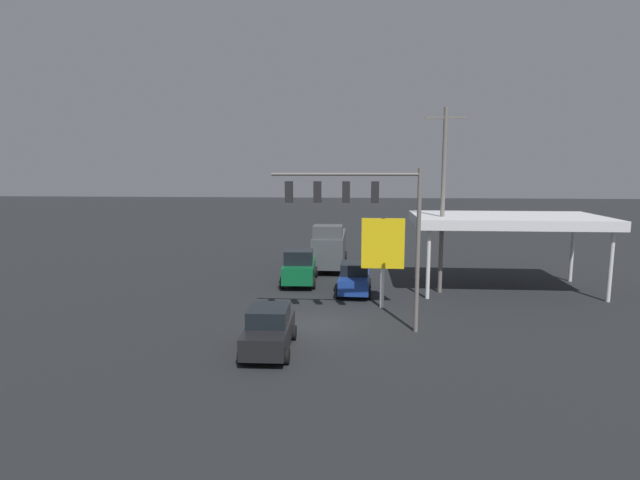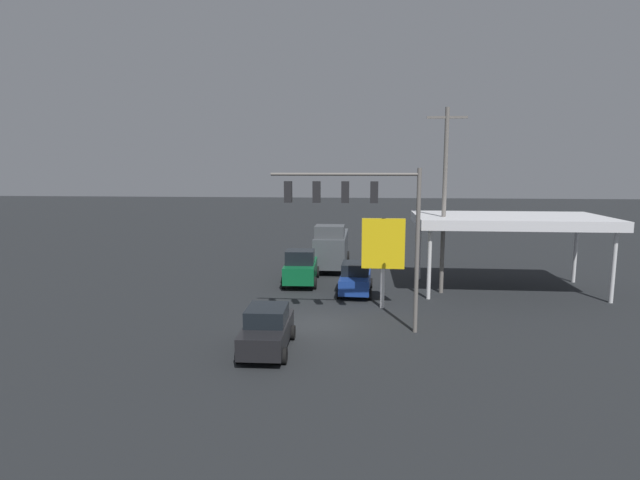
{
  "view_description": "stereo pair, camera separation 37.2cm",
  "coord_description": "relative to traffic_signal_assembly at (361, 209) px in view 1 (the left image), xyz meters",
  "views": [
    {
      "loc": [
        -1.81,
        24.13,
        7.89
      ],
      "look_at": [
        0.0,
        -2.0,
        3.98
      ],
      "focal_mm": 28.0,
      "sensor_mm": 36.0,
      "label": 1
    },
    {
      "loc": [
        -2.18,
        24.1,
        7.89
      ],
      "look_at": [
        0.0,
        -2.0,
        3.98
      ],
      "focal_mm": 28.0,
      "sensor_mm": 36.0,
      "label": 2
    }
  ],
  "objects": [
    {
      "name": "sedan_far",
      "position": [
        0.26,
        -7.12,
        -4.95
      ],
      "size": [
        2.2,
        4.47,
        1.93
      ],
      "rotation": [
        0.0,
        0.0,
        1.53
      ],
      "color": "navy",
      "rests_on": "ground"
    },
    {
      "name": "utility_pole",
      "position": [
        -5.09,
        -7.69,
        0.06
      ],
      "size": [
        2.4,
        0.26,
        11.34
      ],
      "color": "slate",
      "rests_on": "ground"
    },
    {
      "name": "ground_plane",
      "position": [
        2.12,
        -0.81,
        -5.9
      ],
      "size": [
        200.0,
        200.0,
        0.0
      ],
      "primitive_type": "plane",
      "color": "black"
    },
    {
      "name": "sedan_waiting",
      "position": [
        3.92,
        2.97,
        -4.95
      ],
      "size": [
        2.13,
        4.44,
        1.93
      ],
      "rotation": [
        0.0,
        0.0,
        1.59
      ],
      "color": "black",
      "rests_on": "ground"
    },
    {
      "name": "delivery_truck",
      "position": [
        2.21,
        -14.6,
        -4.21
      ],
      "size": [
        2.61,
        6.82,
        3.58
      ],
      "rotation": [
        0.0,
        0.0,
        1.56
      ],
      "color": "#474C51",
      "rests_on": "ground"
    },
    {
      "name": "pickup_parked",
      "position": [
        3.96,
        -9.45,
        -4.79
      ],
      "size": [
        2.41,
        5.27,
        2.4
      ],
      "rotation": [
        0.0,
        0.0,
        1.61
      ],
      "color": "#0C592D",
      "rests_on": "ground"
    },
    {
      "name": "gas_station_canopy",
      "position": [
        -9.33,
        -8.75,
        -1.47
      ],
      "size": [
        11.66,
        6.46,
        4.79
      ],
      "color": "silver",
      "rests_on": "ground"
    },
    {
      "name": "price_sign",
      "position": [
        -1.27,
        -4.01,
        -2.43
      ],
      "size": [
        2.36,
        0.27,
        5.03
      ],
      "color": "silver",
      "rests_on": "ground"
    },
    {
      "name": "traffic_signal_assembly",
      "position": [
        0.0,
        0.0,
        0.0
      ],
      "size": [
        6.98,
        0.43,
        7.79
      ],
      "color": "slate",
      "rests_on": "ground"
    }
  ]
}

